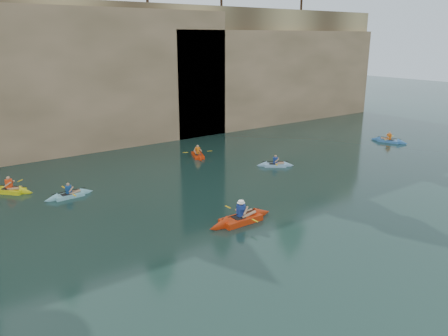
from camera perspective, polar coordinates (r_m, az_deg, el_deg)
ground at (r=17.82m, az=3.97°, el=-13.01°), size 160.00×160.00×0.00m
cliff at (r=43.10m, az=-22.70°, el=11.73°), size 70.00×16.00×12.00m
cliff_slab_center at (r=36.59m, az=-16.75°, el=11.15°), size 24.00×2.40×11.40m
cliff_slab_east at (r=47.15m, az=7.35°, el=11.86°), size 26.00×2.40×9.84m
sea_cave_center at (r=35.06m, az=-25.09°, el=3.25°), size 3.50×1.00×3.20m
sea_cave_east at (r=39.79m, az=-5.04°, el=7.16°), size 5.00×1.00×4.50m
main_kayaker at (r=21.78m, az=2.21°, el=-6.65°), size 3.80×2.56×1.42m
kayaker_ltblue_near at (r=31.19m, az=6.70°, el=0.43°), size 2.52×2.08×1.05m
kayaker_red_far at (r=33.56m, az=-3.45°, el=1.71°), size 2.17×3.20×1.16m
kayaker_yellow at (r=28.75m, az=-26.19°, el=-2.60°), size 2.62×2.74×1.25m
kayaker_ltblue_mid at (r=26.60m, az=-19.58°, el=-3.35°), size 2.89×2.17×1.08m
kayaker_blue_east at (r=40.84m, az=20.73°, el=3.37°), size 2.20×3.29×1.14m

